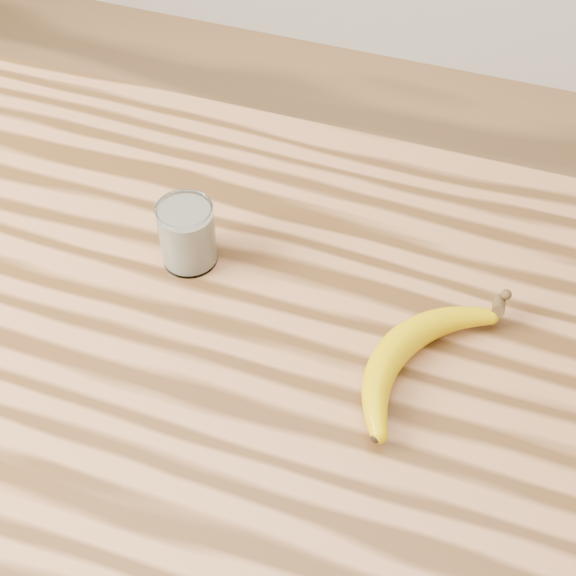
% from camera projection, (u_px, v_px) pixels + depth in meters
% --- Properties ---
extents(table, '(1.20, 0.80, 0.90)m').
position_uv_depth(table, '(188.00, 372.00, 1.05)').
color(table, '#AB7043').
rests_on(table, ground).
extents(smoothie_glass, '(0.07, 0.07, 0.09)m').
position_uv_depth(smoothie_glass, '(187.00, 235.00, 0.98)').
color(smoothie_glass, white).
rests_on(smoothie_glass, table).
extents(banana, '(0.23, 0.33, 0.04)m').
position_uv_depth(banana, '(398.00, 345.00, 0.90)').
color(banana, '#C9A000').
rests_on(banana, table).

